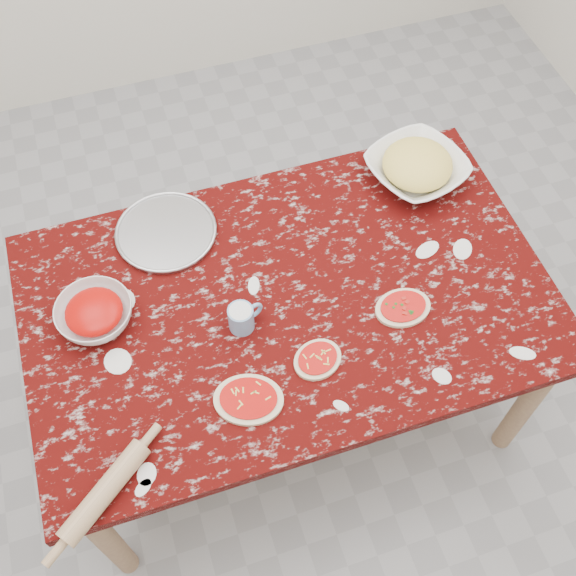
{
  "coord_description": "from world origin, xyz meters",
  "views": [
    {
      "loc": [
        -0.35,
        -1.06,
        2.54
      ],
      "look_at": [
        0.0,
        0.0,
        0.8
      ],
      "focal_mm": 43.18,
      "sensor_mm": 36.0,
      "label": 1
    }
  ],
  "objects_px": {
    "pizza_tray": "(166,232)",
    "sauce_bowl": "(95,314)",
    "worktable": "(288,311)",
    "cheese_bowl": "(416,169)",
    "flour_mug": "(242,317)",
    "rolling_pin": "(105,492)"
  },
  "relations": [
    {
      "from": "pizza_tray",
      "to": "sauce_bowl",
      "type": "height_order",
      "value": "sauce_bowl"
    },
    {
      "from": "flour_mug",
      "to": "sauce_bowl",
      "type": "bearing_deg",
      "value": 159.59
    },
    {
      "from": "cheese_bowl",
      "to": "rolling_pin",
      "type": "bearing_deg",
      "value": -147.71
    },
    {
      "from": "worktable",
      "to": "sauce_bowl",
      "type": "relative_size",
      "value": 7.03
    },
    {
      "from": "pizza_tray",
      "to": "cheese_bowl",
      "type": "xyz_separation_m",
      "value": [
        0.86,
        -0.03,
        0.03
      ]
    },
    {
      "from": "sauce_bowl",
      "to": "cheese_bowl",
      "type": "bearing_deg",
      "value": 11.43
    },
    {
      "from": "rolling_pin",
      "to": "cheese_bowl",
      "type": "bearing_deg",
      "value": 32.29
    },
    {
      "from": "cheese_bowl",
      "to": "rolling_pin",
      "type": "xyz_separation_m",
      "value": [
        -1.2,
        -0.76,
        -0.01
      ]
    },
    {
      "from": "sauce_bowl",
      "to": "worktable",
      "type": "bearing_deg",
      "value": -9.88
    },
    {
      "from": "flour_mug",
      "to": "rolling_pin",
      "type": "bearing_deg",
      "value": -141.53
    },
    {
      "from": "flour_mug",
      "to": "pizza_tray",
      "type": "bearing_deg",
      "value": 109.13
    },
    {
      "from": "sauce_bowl",
      "to": "rolling_pin",
      "type": "bearing_deg",
      "value": -97.03
    },
    {
      "from": "worktable",
      "to": "cheese_bowl",
      "type": "bearing_deg",
      "value": 30.09
    },
    {
      "from": "rolling_pin",
      "to": "worktable",
      "type": "bearing_deg",
      "value": 34.17
    },
    {
      "from": "pizza_tray",
      "to": "cheese_bowl",
      "type": "bearing_deg",
      "value": -1.67
    },
    {
      "from": "pizza_tray",
      "to": "sauce_bowl",
      "type": "distance_m",
      "value": 0.37
    },
    {
      "from": "worktable",
      "to": "cheese_bowl",
      "type": "xyz_separation_m",
      "value": [
        0.57,
        0.33,
        0.12
      ]
    },
    {
      "from": "sauce_bowl",
      "to": "flour_mug",
      "type": "relative_size",
      "value": 2.04
    },
    {
      "from": "sauce_bowl",
      "to": "pizza_tray",
      "type": "bearing_deg",
      "value": 43.58
    },
    {
      "from": "flour_mug",
      "to": "cheese_bowl",
      "type": "bearing_deg",
      "value": 27.73
    },
    {
      "from": "pizza_tray",
      "to": "sauce_bowl",
      "type": "relative_size",
      "value": 1.41
    },
    {
      "from": "sauce_bowl",
      "to": "rolling_pin",
      "type": "height_order",
      "value": "sauce_bowl"
    }
  ]
}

